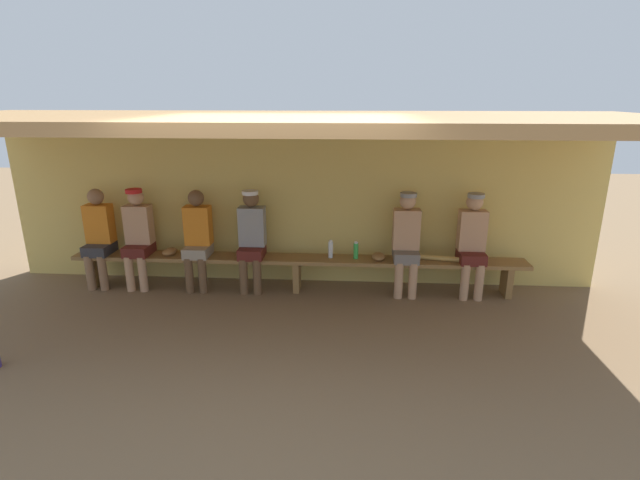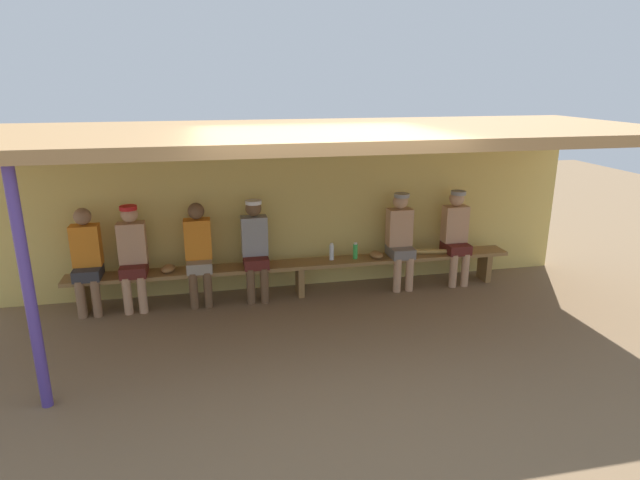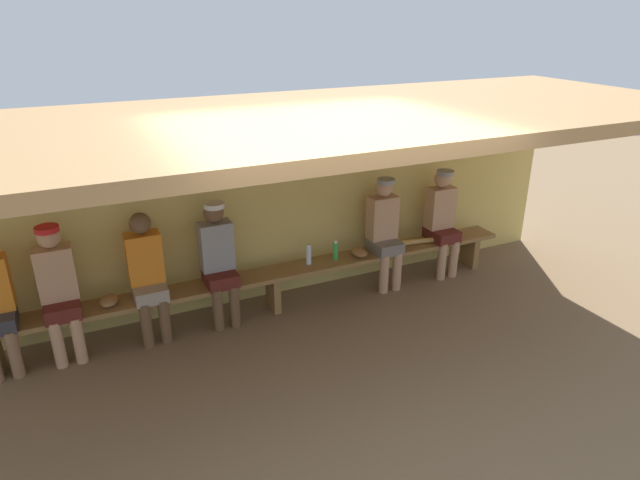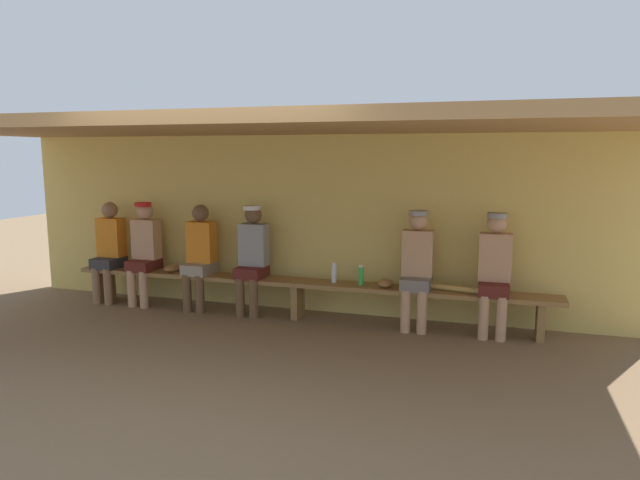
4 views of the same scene
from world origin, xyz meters
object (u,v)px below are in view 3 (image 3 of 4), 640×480
Objects in this scene: player_with_sunglasses at (442,218)px; player_shirtless_tan at (147,272)px; player_rightmost at (384,228)px; player_leftmost at (218,258)px; player_near_post at (58,286)px; water_bottle_green at (309,255)px; baseball_glove_dark_brown at (109,301)px; bench at (273,278)px; water_bottle_orange at (335,251)px; baseball_glove_tan at (359,252)px; baseball_bat at (412,242)px.

player_shirtless_tan is at bearing -179.99° from player_with_sunglasses.
player_rightmost is (2.74, 0.00, 0.02)m from player_shirtless_tan.
player_near_post is at bearing 180.00° from player_leftmost.
water_bottle_green is (1.77, 0.02, -0.16)m from player_shirtless_tan.
player_near_post reaches higher than baseball_glove_dark_brown.
player_near_post reaches higher than player_shirtless_tan.
water_bottle_orange reaches higher than bench.
player_leftmost is (-0.59, 0.00, 0.36)m from bench.
player_near_post is 1.00× the size of player_with_sunglasses.
baseball_glove_tan is at bearing -0.49° from player_near_post.
player_near_post is 1.01× the size of player_shirtless_tan.
bench is 2.29m from player_with_sunglasses.
water_bottle_green is at bearing -96.58° from baseball_glove_tan.
baseball_glove_tan is at bearing -0.64° from player_shirtless_tan.
player_shirtless_tan is at bearing -170.14° from baseball_bat.
player_shirtless_tan is at bearing -92.70° from baseball_glove_tan.
player_rightmost is 0.99m from water_bottle_green.
bench is at bearing -0.35° from player_leftmost.
bench is 6.73× the size of baseball_bat.
baseball_glove_dark_brown is (-2.16, -0.03, -0.07)m from water_bottle_green.
player_leftmost is at bearing -179.80° from water_bottle_orange.
water_bottle_orange is at bearing 0.15° from player_shirtless_tan.
bench is 25.91× the size of water_bottle_orange.
baseball_glove_tan is (2.40, -0.03, -0.22)m from player_shirtless_tan.
player_with_sunglasses is at bearing 0.01° from player_shirtless_tan.
player_with_sunglasses reaches higher than baseball_glove_tan.
water_bottle_green reaches higher than baseball_bat.
player_with_sunglasses is at bearing 0.00° from player_rightmost.
water_bottle_orange is at bearing 0.20° from player_leftmost.
player_shirtless_tan is 5.77× the size of water_bottle_orange.
bench is at bearing -179.91° from player_with_sunglasses.
player_leftmost is 1.05m from water_bottle_green.
player_near_post reaches higher than baseball_bat.
baseball_bat is at bearing -1.08° from water_bottle_green.
player_leftmost is at bearing -178.76° from water_bottle_green.
player_leftmost reaches higher than baseball_glove_dark_brown.
baseball_bat is (3.54, 0.01, -0.01)m from baseball_glove_dark_brown.
water_bottle_green is 0.63m from baseball_glove_tan.
player_leftmost is (-2.02, 0.00, 0.00)m from player_rightmost.
player_with_sunglasses is (4.39, 0.00, 0.00)m from player_near_post.
player_rightmost is 0.48m from baseball_bat.
player_near_post is 5.81× the size of water_bottle_orange.
player_leftmost is at bearing 180.00° from player_with_sunglasses.
water_bottle_green is (0.45, 0.03, 0.19)m from bench.
baseball_bat is at bearing -0.08° from player_leftmost.
bench is 4.46× the size of player_with_sunglasses.
player_near_post is at bearing 180.00° from player_rightmost.
player_shirtless_tan is at bearing -0.03° from player_near_post.
player_rightmost is 0.42m from baseball_glove_tan.
water_bottle_orange reaches higher than baseball_glove_dark_brown.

